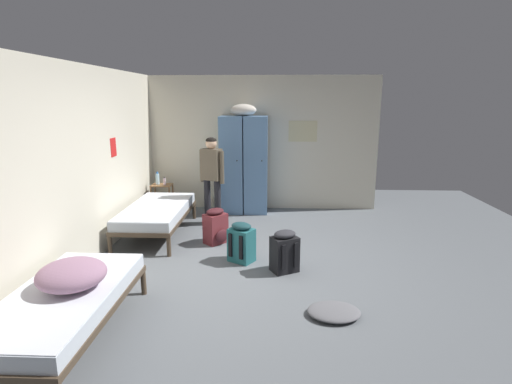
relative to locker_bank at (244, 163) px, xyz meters
name	(u,v)px	position (x,y,z in m)	size (l,w,h in m)	color
ground_plane	(255,267)	(0.34, -2.69, -0.97)	(9.49, 9.49, 0.00)	slate
room_backdrop	(179,155)	(-0.93, -1.39, 0.33)	(4.51, 5.99, 2.60)	beige
locker_bank	(244,163)	(0.00, 0.00, 0.00)	(0.90, 0.55, 2.07)	#5B84B2
shelf_unit	(162,196)	(-1.56, -0.20, -0.62)	(0.38, 0.30, 0.57)	brown
bed_left_front	(64,302)	(-1.31, -4.41, -0.59)	(0.90, 1.90, 0.49)	#473828
bed_left_rear	(157,212)	(-1.31, -1.44, -0.59)	(0.90, 1.90, 0.49)	#473828
bedding_heap	(72,274)	(-1.25, -4.33, -0.35)	(0.61, 0.61, 0.25)	gray
person_traveler	(212,172)	(-0.50, -0.80, -0.05)	(0.45, 0.31, 1.53)	black
water_bottle	(158,179)	(-1.64, -0.18, -0.29)	(0.07, 0.07, 0.24)	#B2DBEA
lotion_bottle	(165,181)	(-1.49, -0.24, -0.33)	(0.05, 0.05, 0.16)	beige
backpack_maroon	(216,227)	(-0.30, -1.79, -0.71)	(0.42, 0.42, 0.55)	maroon
backpack_teal	(242,243)	(0.15, -2.48, -0.71)	(0.40, 0.41, 0.55)	#23666B
backpack_black	(284,252)	(0.71, -2.78, -0.71)	(0.40, 0.41, 0.55)	black
clothes_pile_grey	(334,312)	(1.20, -3.86, -0.93)	(0.54, 0.44, 0.09)	slate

